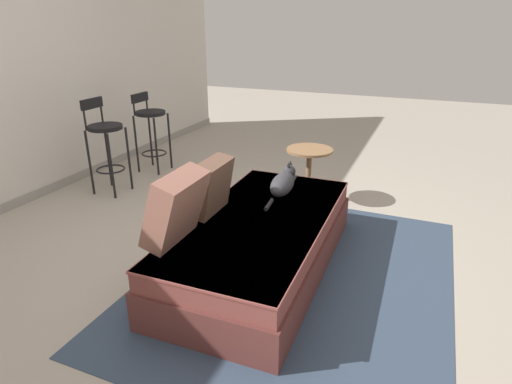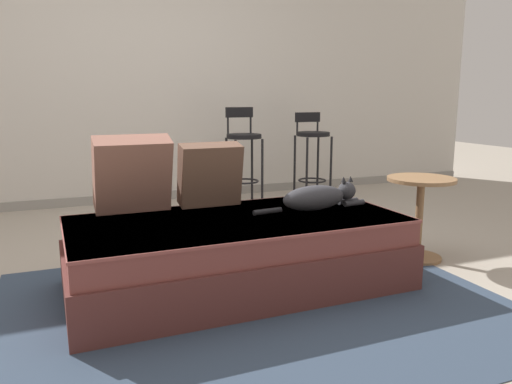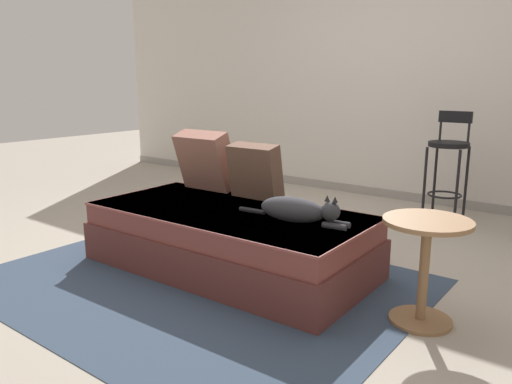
% 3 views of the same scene
% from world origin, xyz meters
% --- Properties ---
extents(ground_plane, '(16.00, 16.00, 0.00)m').
position_xyz_m(ground_plane, '(0.00, 0.00, 0.00)').
color(ground_plane, '#A89E8E').
rests_on(ground_plane, ground).
extents(wall_back_panel, '(8.00, 0.10, 2.60)m').
position_xyz_m(wall_back_panel, '(0.00, 2.25, 1.30)').
color(wall_back_panel, silver).
rests_on(wall_back_panel, ground).
extents(wall_baseboard_trim, '(8.00, 0.02, 0.09)m').
position_xyz_m(wall_baseboard_trim, '(0.00, 2.20, 0.04)').
color(wall_baseboard_trim, gray).
rests_on(wall_baseboard_trim, ground).
extents(area_rug, '(2.57, 2.01, 0.01)m').
position_xyz_m(area_rug, '(0.00, -0.70, 0.00)').
color(area_rug, '#334256').
rests_on(area_rug, ground).
extents(couch, '(1.88, 0.94, 0.40)m').
position_xyz_m(couch, '(0.00, -0.40, 0.21)').
color(couch, brown).
rests_on(couch, ground).
extents(throw_pillow_corner, '(0.44, 0.29, 0.46)m').
position_xyz_m(throw_pillow_corner, '(-0.52, -0.05, 0.63)').
color(throw_pillow_corner, '#936051').
rests_on(throw_pillow_corner, couch).
extents(throw_pillow_middle, '(0.38, 0.21, 0.39)m').
position_xyz_m(throw_pillow_middle, '(-0.05, -0.05, 0.60)').
color(throw_pillow_middle, brown).
rests_on(throw_pillow_middle, couch).
extents(cat, '(0.75, 0.21, 0.19)m').
position_xyz_m(cat, '(0.52, -0.38, 0.48)').
color(cat, '#333338').
rests_on(cat, couch).
extents(bar_stool_near_window, '(0.34, 0.34, 0.97)m').
position_xyz_m(bar_stool_near_window, '(0.78, 1.61, 0.58)').
color(bar_stool_near_window, black).
rests_on(bar_stool_near_window, ground).
extents(side_table, '(0.44, 0.44, 0.55)m').
position_xyz_m(side_table, '(1.28, -0.38, 0.36)').
color(side_table, olive).
rests_on(side_table, ground).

